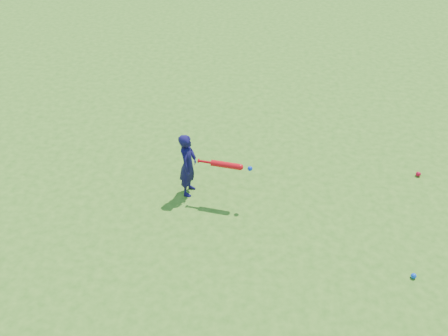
{
  "coord_description": "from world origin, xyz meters",
  "views": [
    {
      "loc": [
        1.23,
        -5.23,
        4.42
      ],
      "look_at": [
        0.76,
        0.02,
        0.51
      ],
      "focal_mm": 40.0,
      "sensor_mm": 36.0,
      "label": 1
    }
  ],
  "objects_px": {
    "ground_ball_red": "(418,174)",
    "ground_ball_blue": "(414,276)",
    "child": "(188,165)",
    "bat_swing": "(228,165)"
  },
  "relations": [
    {
      "from": "ground_ball_red",
      "to": "ground_ball_blue",
      "type": "xyz_separation_m",
      "value": [
        -0.48,
        -1.97,
        -0.0
      ]
    },
    {
      "from": "child",
      "to": "ground_ball_blue",
      "type": "height_order",
      "value": "child"
    },
    {
      "from": "child",
      "to": "bat_swing",
      "type": "distance_m",
      "value": 0.58
    },
    {
      "from": "ground_ball_blue",
      "to": "bat_swing",
      "type": "bearing_deg",
      "value": 152.26
    },
    {
      "from": "ground_ball_red",
      "to": "bat_swing",
      "type": "bearing_deg",
      "value": -163.6
    },
    {
      "from": "child",
      "to": "ground_ball_red",
      "type": "bearing_deg",
      "value": -69.61
    },
    {
      "from": "ground_ball_red",
      "to": "bat_swing",
      "type": "distance_m",
      "value": 2.88
    },
    {
      "from": "child",
      "to": "ground_ball_red",
      "type": "relative_size",
      "value": 12.85
    },
    {
      "from": "ground_ball_red",
      "to": "ground_ball_blue",
      "type": "distance_m",
      "value": 2.03
    },
    {
      "from": "ground_ball_red",
      "to": "ground_ball_blue",
      "type": "bearing_deg",
      "value": -103.64
    }
  ]
}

